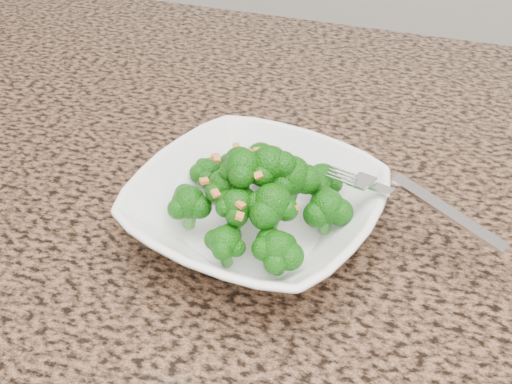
% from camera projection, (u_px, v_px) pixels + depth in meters
% --- Properties ---
extents(granite_counter, '(1.64, 1.04, 0.03)m').
position_uv_depth(granite_counter, '(414.00, 286.00, 0.59)').
color(granite_counter, brown).
rests_on(granite_counter, cabinet).
extents(bowl, '(0.27, 0.27, 0.06)m').
position_uv_depth(bowl, '(256.00, 210.00, 0.61)').
color(bowl, white).
rests_on(bowl, granite_counter).
extents(broccoli_pile, '(0.20, 0.20, 0.06)m').
position_uv_depth(broccoli_pile, '(256.00, 159.00, 0.57)').
color(broccoli_pile, '#135D0A').
rests_on(broccoli_pile, bowl).
extents(garlic_topping, '(0.12, 0.12, 0.01)m').
position_uv_depth(garlic_topping, '(256.00, 126.00, 0.55)').
color(garlic_topping, orange).
rests_on(garlic_topping, broccoli_pile).
extents(fork, '(0.18, 0.10, 0.01)m').
position_uv_depth(fork, '(386.00, 190.00, 0.58)').
color(fork, silver).
rests_on(fork, bowl).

